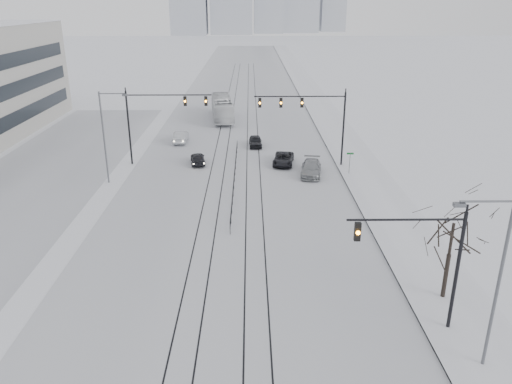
% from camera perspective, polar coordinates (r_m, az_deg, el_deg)
% --- Properties ---
extents(road, '(22.00, 260.00, 0.02)m').
position_cam_1_polar(road, '(78.63, -1.85, 8.62)').
color(road, silver).
rests_on(road, ground).
extents(sidewalk_east, '(5.00, 260.00, 0.16)m').
position_cam_1_polar(sidewalk_east, '(79.50, 8.04, 8.62)').
color(sidewalk_east, silver).
rests_on(sidewalk_east, ground).
extents(curb, '(0.10, 260.00, 0.12)m').
position_cam_1_polar(curb, '(79.17, 6.27, 8.63)').
color(curb, gray).
rests_on(curb, ground).
extents(parking_strip, '(14.00, 60.00, 0.03)m').
position_cam_1_polar(parking_strip, '(58.58, -22.30, 2.68)').
color(parking_strip, silver).
rests_on(parking_strip, ground).
extents(tram_rails, '(5.30, 180.00, 0.01)m').
position_cam_1_polar(tram_rails, '(59.25, -2.19, 4.48)').
color(tram_rails, black).
rests_on(tram_rails, ground).
extents(traffic_mast_near, '(6.10, 0.37, 7.00)m').
position_cam_1_polar(traffic_mast_near, '(27.49, 19.12, -6.88)').
color(traffic_mast_near, black).
rests_on(traffic_mast_near, ground).
extents(traffic_mast_ne, '(9.60, 0.37, 8.00)m').
position_cam_1_polar(traffic_mast_ne, '(53.36, 6.48, 8.86)').
color(traffic_mast_ne, black).
rests_on(traffic_mast_ne, ground).
extents(traffic_mast_nw, '(9.10, 0.37, 8.00)m').
position_cam_1_polar(traffic_mast_nw, '(54.91, -11.41, 8.73)').
color(traffic_mast_nw, black).
rests_on(traffic_mast_nw, ground).
extents(street_light_east, '(2.73, 0.25, 9.00)m').
position_cam_1_polar(street_light_east, '(25.52, 25.55, -8.46)').
color(street_light_east, '#595B60').
rests_on(street_light_east, ground).
extents(street_light_west, '(2.73, 0.25, 9.00)m').
position_cam_1_polar(street_light_west, '(50.14, -16.73, 6.67)').
color(street_light_west, '#595B60').
rests_on(street_light_west, ground).
extents(bare_tree, '(4.40, 4.40, 6.10)m').
position_cam_1_polar(bare_tree, '(30.88, 21.55, -4.22)').
color(bare_tree, black).
rests_on(bare_tree, ground).
extents(median_fence, '(0.06, 24.00, 1.00)m').
position_cam_1_polar(median_fence, '(49.58, -2.48, 1.74)').
color(median_fence, black).
rests_on(median_fence, ground).
extents(street_sign, '(0.70, 0.06, 2.40)m').
position_cam_1_polar(street_sign, '(52.13, 10.67, 3.61)').
color(street_sign, '#595B60').
rests_on(street_sign, ground).
extents(sedan_sb_inner, '(2.05, 3.92, 1.27)m').
position_cam_1_polar(sedan_sb_inner, '(55.40, -6.67, 3.83)').
color(sedan_sb_inner, black).
rests_on(sedan_sb_inner, ground).
extents(sedan_sb_outer, '(1.52, 4.32, 1.42)m').
position_cam_1_polar(sedan_sb_outer, '(64.42, -8.59, 6.25)').
color(sedan_sb_outer, '#AAAEB2').
rests_on(sedan_sb_outer, ground).
extents(sedan_nb_front, '(2.73, 4.76, 1.25)m').
position_cam_1_polar(sedan_nb_front, '(54.96, 3.15, 3.78)').
color(sedan_nb_front, black).
rests_on(sedan_nb_front, ground).
extents(sedan_nb_right, '(2.72, 5.17, 1.43)m').
position_cam_1_polar(sedan_nb_right, '(51.75, 6.32, 2.69)').
color(sedan_nb_right, gray).
rests_on(sedan_nb_right, ground).
extents(sedan_nb_far, '(1.64, 3.83, 1.29)m').
position_cam_1_polar(sedan_nb_far, '(61.86, -0.06, 5.81)').
color(sedan_nb_far, black).
rests_on(sedan_nb_far, ground).
extents(box_truck, '(4.04, 12.27, 3.35)m').
position_cam_1_polar(box_truck, '(76.58, -3.87, 9.52)').
color(box_truck, silver).
rests_on(box_truck, ground).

